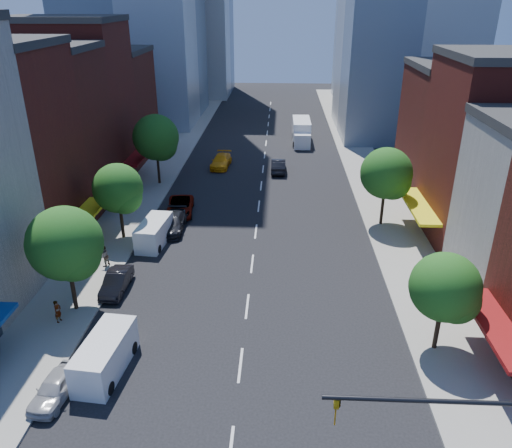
{
  "coord_description": "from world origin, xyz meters",
  "views": [
    {
      "loc": [
        2.01,
        -16.65,
        19.26
      ],
      "look_at": [
        0.47,
        14.65,
        5.0
      ],
      "focal_mm": 35.0,
      "sensor_mm": 36.0,
      "label": 1
    }
  ],
  "objects_px": {
    "parked_car_second": "(116,282)",
    "cargo_van_far": "(154,233)",
    "taxi": "(221,161)",
    "traffic_car_far": "(299,129)",
    "parked_car_third": "(180,207)",
    "traffic_car_oncoming": "(278,165)",
    "box_truck": "(301,132)",
    "parked_car_front": "(55,387)",
    "pedestrian_near": "(58,311)",
    "parked_car_rear": "(173,223)",
    "pedestrian_far": "(104,256)",
    "cargo_van_near": "(104,357)"
  },
  "relations": [
    {
      "from": "parked_car_second",
      "to": "cargo_van_far",
      "type": "xyz_separation_m",
      "value": [
        0.94,
        7.47,
        0.33
      ]
    },
    {
      "from": "taxi",
      "to": "traffic_car_far",
      "type": "height_order",
      "value": "taxi"
    },
    {
      "from": "parked_car_third",
      "to": "traffic_car_oncoming",
      "type": "height_order",
      "value": "traffic_car_oncoming"
    },
    {
      "from": "box_truck",
      "to": "cargo_van_far",
      "type": "bearing_deg",
      "value": -112.55
    },
    {
      "from": "parked_car_front",
      "to": "box_truck",
      "type": "distance_m",
      "value": 53.49
    },
    {
      "from": "traffic_car_oncoming",
      "to": "box_truck",
      "type": "height_order",
      "value": "box_truck"
    },
    {
      "from": "parked_car_front",
      "to": "pedestrian_near",
      "type": "bearing_deg",
      "value": 117.71
    },
    {
      "from": "parked_car_second",
      "to": "parked_car_rear",
      "type": "height_order",
      "value": "parked_car_rear"
    },
    {
      "from": "cargo_van_far",
      "to": "traffic_car_oncoming",
      "type": "bearing_deg",
      "value": 67.97
    },
    {
      "from": "cargo_van_far",
      "to": "pedestrian_far",
      "type": "xyz_separation_m",
      "value": [
        -2.89,
        -4.23,
        -0.02
      ]
    },
    {
      "from": "parked_car_second",
      "to": "traffic_car_far",
      "type": "relative_size",
      "value": 1.05
    },
    {
      "from": "parked_car_front",
      "to": "traffic_car_oncoming",
      "type": "xyz_separation_m",
      "value": [
        11.38,
        38.09,
        0.15
      ]
    },
    {
      "from": "pedestrian_far",
      "to": "parked_car_second",
      "type": "bearing_deg",
      "value": 54.54
    },
    {
      "from": "parked_car_third",
      "to": "cargo_van_near",
      "type": "height_order",
      "value": "cargo_van_near"
    },
    {
      "from": "pedestrian_far",
      "to": "cargo_van_far",
      "type": "bearing_deg",
      "value": 169.32
    },
    {
      "from": "parked_car_front",
      "to": "pedestrian_far",
      "type": "xyz_separation_m",
      "value": [
        -1.94,
        13.84,
        0.35
      ]
    },
    {
      "from": "traffic_car_far",
      "to": "pedestrian_near",
      "type": "height_order",
      "value": "pedestrian_near"
    },
    {
      "from": "traffic_car_far",
      "to": "pedestrian_near",
      "type": "xyz_separation_m",
      "value": [
        -16.96,
        -50.83,
        0.25
      ]
    },
    {
      "from": "taxi",
      "to": "traffic_car_far",
      "type": "distance_m",
      "value": 20.41
    },
    {
      "from": "parked_car_second",
      "to": "box_truck",
      "type": "xyz_separation_m",
      "value": [
        14.58,
        40.85,
        0.85
      ]
    },
    {
      "from": "parked_car_front",
      "to": "cargo_van_far",
      "type": "bearing_deg",
      "value": 93.39
    },
    {
      "from": "parked_car_second",
      "to": "taxi",
      "type": "xyz_separation_m",
      "value": [
        4.26,
        28.99,
        0.06
      ]
    },
    {
      "from": "parked_car_front",
      "to": "parked_car_rear",
      "type": "xyz_separation_m",
      "value": [
        2.0,
        20.84,
        0.1
      ]
    },
    {
      "from": "parked_car_second",
      "to": "traffic_car_oncoming",
      "type": "xyz_separation_m",
      "value": [
        11.38,
        27.49,
        0.11
      ]
    },
    {
      "from": "cargo_van_near",
      "to": "taxi",
      "type": "xyz_separation_m",
      "value": [
        2.27,
        37.56,
        -0.3
      ]
    },
    {
      "from": "traffic_car_oncoming",
      "to": "traffic_car_far",
      "type": "height_order",
      "value": "traffic_car_oncoming"
    },
    {
      "from": "parked_car_front",
      "to": "parked_car_third",
      "type": "xyz_separation_m",
      "value": [
        1.93,
        24.7,
        0.08
      ]
    },
    {
      "from": "pedestrian_near",
      "to": "box_truck",
      "type": "bearing_deg",
      "value": -8.79
    },
    {
      "from": "parked_car_front",
      "to": "pedestrian_near",
      "type": "xyz_separation_m",
      "value": [
        -2.52,
        6.45,
        0.27
      ]
    },
    {
      "from": "traffic_car_far",
      "to": "pedestrian_far",
      "type": "distance_m",
      "value": 46.42
    },
    {
      "from": "traffic_car_oncoming",
      "to": "pedestrian_far",
      "type": "bearing_deg",
      "value": 61.09
    },
    {
      "from": "parked_car_front",
      "to": "cargo_van_far",
      "type": "xyz_separation_m",
      "value": [
        0.94,
        18.07,
        0.37
      ]
    },
    {
      "from": "cargo_van_near",
      "to": "taxi",
      "type": "relative_size",
      "value": 0.99
    },
    {
      "from": "parked_car_rear",
      "to": "cargo_van_near",
      "type": "xyz_separation_m",
      "value": [
        -0.01,
        -18.8,
        0.3
      ]
    },
    {
      "from": "parked_car_third",
      "to": "traffic_car_far",
      "type": "distance_m",
      "value": 34.9
    },
    {
      "from": "parked_car_third",
      "to": "parked_car_rear",
      "type": "relative_size",
      "value": 1.02
    },
    {
      "from": "parked_car_front",
      "to": "traffic_car_oncoming",
      "type": "relative_size",
      "value": 0.79
    },
    {
      "from": "parked_car_front",
      "to": "parked_car_third",
      "type": "relative_size",
      "value": 0.72
    },
    {
      "from": "taxi",
      "to": "box_truck",
      "type": "distance_m",
      "value": 15.74
    },
    {
      "from": "box_truck",
      "to": "pedestrian_near",
      "type": "distance_m",
      "value": 48.15
    },
    {
      "from": "cargo_van_far",
      "to": "pedestrian_near",
      "type": "height_order",
      "value": "cargo_van_far"
    },
    {
      "from": "parked_car_rear",
      "to": "taxi",
      "type": "bearing_deg",
      "value": 82.39
    },
    {
      "from": "parked_car_third",
      "to": "traffic_car_oncoming",
      "type": "bearing_deg",
      "value": 48.66
    },
    {
      "from": "cargo_van_near",
      "to": "cargo_van_far",
      "type": "distance_m",
      "value": 16.07
    },
    {
      "from": "parked_car_third",
      "to": "taxi",
      "type": "relative_size",
      "value": 1.02
    },
    {
      "from": "parked_car_third",
      "to": "parked_car_rear",
      "type": "height_order",
      "value": "parked_car_rear"
    },
    {
      "from": "parked_car_third",
      "to": "cargo_van_far",
      "type": "bearing_deg",
      "value": -104.56
    },
    {
      "from": "parked_car_third",
      "to": "pedestrian_far",
      "type": "xyz_separation_m",
      "value": [
        -3.87,
        -10.86,
        0.26
      ]
    },
    {
      "from": "taxi",
      "to": "pedestrian_far",
      "type": "bearing_deg",
      "value": -99.63
    },
    {
      "from": "cargo_van_near",
      "to": "pedestrian_near",
      "type": "relative_size",
      "value": 3.33
    }
  ]
}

